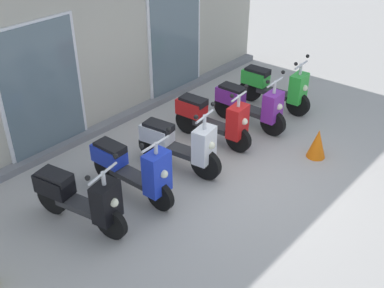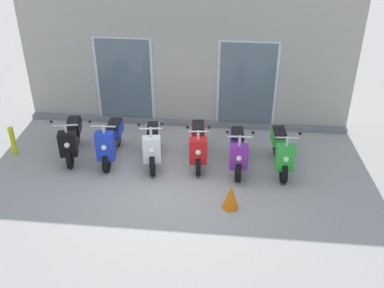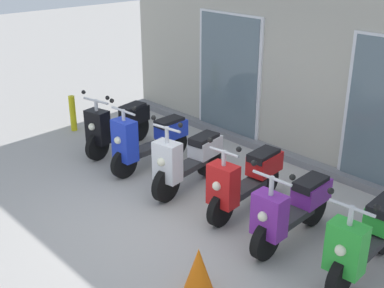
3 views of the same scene
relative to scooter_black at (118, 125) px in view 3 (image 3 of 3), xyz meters
name	(u,v)px [view 3 (image 3 of 3)]	position (x,y,z in m)	size (l,w,h in m)	color
ground_plane	(170,219)	(2.40, -0.87, -0.48)	(40.00, 40.00, 0.00)	#A8A39E
storefront_facade	(308,66)	(2.40, 2.09, 1.13)	(8.40, 0.50, 3.34)	#B2AD9E
scooter_black	(118,125)	(0.00, 0.00, 0.00)	(0.69, 1.53, 1.18)	black
scooter_blue	(149,139)	(0.94, -0.05, 0.01)	(0.61, 1.60, 1.23)	black
scooter_white	(188,159)	(1.91, -0.08, -0.01)	(0.60, 1.55, 1.24)	black
scooter_red	(245,179)	(2.92, 0.05, -0.01)	(0.53, 1.56, 1.18)	black
scooter_purple	(292,209)	(3.81, -0.10, -0.03)	(0.59, 1.54, 1.18)	black
scooter_green	(366,237)	(4.76, -0.04, -0.01)	(0.55, 1.57, 1.19)	black
curb_bollard	(73,113)	(-1.40, -0.07, -0.13)	(0.12, 0.12, 0.70)	yellow
traffic_cone	(199,269)	(3.71, -1.58, -0.22)	(0.32, 0.32, 0.52)	orange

